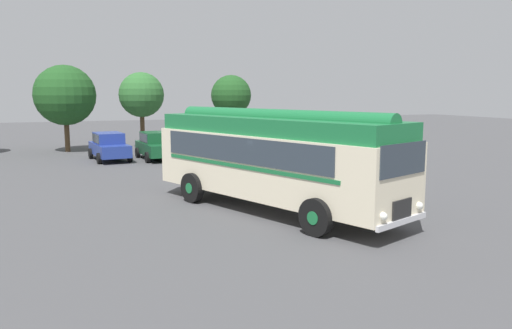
% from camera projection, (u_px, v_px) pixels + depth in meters
% --- Properties ---
extents(ground_plane, '(120.00, 120.00, 0.00)m').
position_uv_depth(ground_plane, '(270.00, 207.00, 17.68)').
color(ground_plane, '#474749').
extents(vintage_bus, '(5.90, 10.30, 3.49)m').
position_uv_depth(vintage_bus, '(272.00, 156.00, 16.98)').
color(vintage_bus, beige).
rests_on(vintage_bus, ground).
extents(car_near_left, '(2.31, 4.37, 1.66)m').
position_uv_depth(car_near_left, '(109.00, 146.00, 29.97)').
color(car_near_left, navy).
rests_on(car_near_left, ground).
extents(car_mid_left, '(2.18, 4.31, 1.66)m').
position_uv_depth(car_mid_left, '(156.00, 145.00, 30.42)').
color(car_mid_left, '#144C28').
rests_on(car_mid_left, ground).
extents(car_mid_right, '(2.04, 4.24, 1.66)m').
position_uv_depth(car_mid_right, '(199.00, 143.00, 31.78)').
color(car_mid_right, black).
rests_on(car_mid_right, ground).
extents(car_far_right, '(2.25, 4.34, 1.66)m').
position_uv_depth(car_far_right, '(240.00, 142.00, 32.48)').
color(car_far_right, '#4C5156').
rests_on(car_far_right, ground).
extents(tree_left_of_centre, '(4.11, 4.11, 5.93)m').
position_uv_depth(tree_left_of_centre, '(63.00, 94.00, 33.86)').
color(tree_left_of_centre, '#4C3823').
rests_on(tree_left_of_centre, ground).
extents(tree_centre, '(3.26, 3.26, 5.53)m').
position_uv_depth(tree_centre, '(142.00, 94.00, 36.13)').
color(tree_centre, '#4C3823').
rests_on(tree_centre, ground).
extents(tree_right_of_centre, '(3.05, 3.05, 5.38)m').
position_uv_depth(tree_right_of_centre, '(231.00, 95.00, 37.85)').
color(tree_right_of_centre, '#4C3823').
rests_on(tree_right_of_centre, ground).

